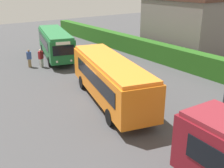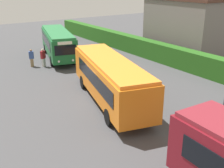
% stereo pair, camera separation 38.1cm
% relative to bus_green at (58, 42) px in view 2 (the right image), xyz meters
% --- Properties ---
extents(ground_plane, '(81.10, 81.10, 0.00)m').
position_rel_bus_green_xyz_m(ground_plane, '(11.95, -2.21, -1.72)').
color(ground_plane, '#424244').
extents(bus_green, '(9.45, 4.77, 2.96)m').
position_rel_bus_green_xyz_m(bus_green, '(0.00, 0.00, 0.00)').
color(bus_green, '#19602D').
rests_on(bus_green, ground_plane).
extents(bus_orange, '(10.29, 5.04, 3.01)m').
position_rel_bus_green_xyz_m(bus_orange, '(12.63, -1.85, 0.03)').
color(bus_orange, orange).
rests_on(bus_orange, ground_plane).
extents(person_left, '(0.42, 0.50, 1.73)m').
position_rel_bus_green_xyz_m(person_left, '(1.47, -3.48, -0.81)').
color(person_left, olive).
rests_on(person_left, ground_plane).
extents(person_center, '(0.42, 0.52, 1.79)m').
position_rel_bus_green_xyz_m(person_center, '(2.14, -2.56, -0.78)').
color(person_center, silver).
rests_on(person_center, ground_plane).
extents(hedge_row, '(52.55, 1.24, 1.89)m').
position_rel_bus_green_xyz_m(hedge_row, '(11.95, 8.15, -0.77)').
color(hedge_row, '#255A19').
rests_on(hedge_row, ground_plane).
extents(depot_building, '(8.80, 5.55, 6.29)m').
position_rel_bus_green_xyz_m(depot_building, '(6.72, 12.42, 1.44)').
color(depot_building, slate).
rests_on(depot_building, ground_plane).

